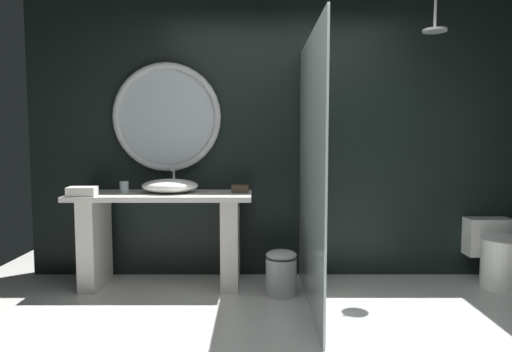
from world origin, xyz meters
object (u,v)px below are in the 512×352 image
object	(u,v)px
tumbler_cup	(123,187)
rain_shower_head	(434,27)
toilet	(498,254)
folded_hand_towel	(81,191)
tissue_box	(239,189)
round_wall_mirror	(166,117)
waste_bin	(280,272)
vessel_sink	(169,186)

from	to	relation	value
tumbler_cup	rain_shower_head	size ratio (longest dim) A/B	0.33
toilet	folded_hand_towel	bearing A→B (deg)	-176.75
tumbler_cup	toilet	xyz separation A→B (m)	(3.34, -0.04, -0.60)
toilet	tissue_box	bearing A→B (deg)	179.40
rain_shower_head	tumbler_cup	bearing A→B (deg)	176.82
tissue_box	folded_hand_towel	bearing A→B (deg)	-170.07
toilet	tumbler_cup	bearing A→B (deg)	179.28
round_wall_mirror	tissue_box	bearing A→B (deg)	-19.12
waste_bin	toilet	bearing A→B (deg)	7.97
vessel_sink	toilet	world-z (taller)	vessel_sink
tumbler_cup	vessel_sink	bearing A→B (deg)	-2.81
tumbler_cup	tissue_box	size ratio (longest dim) A/B	0.67
toilet	waste_bin	bearing A→B (deg)	-172.03
vessel_sink	round_wall_mirror	bearing A→B (deg)	105.29
vessel_sink	folded_hand_towel	xyz separation A→B (m)	(-0.69, -0.23, -0.02)
tumbler_cup	rain_shower_head	xyz separation A→B (m)	(2.66, -0.15, 1.35)
folded_hand_towel	toilet	bearing A→B (deg)	3.25
toilet	waste_bin	size ratio (longest dim) A/B	1.57
vessel_sink	round_wall_mirror	size ratio (longest dim) A/B	0.49
round_wall_mirror	toilet	world-z (taller)	round_wall_mirror
tumbler_cup	toilet	size ratio (longest dim) A/B	0.17
toilet	vessel_sink	bearing A→B (deg)	179.57
tumbler_cup	tissue_box	bearing A→B (deg)	-0.99
waste_bin	folded_hand_towel	distance (m)	1.79
round_wall_mirror	folded_hand_towel	size ratio (longest dim) A/B	4.38
round_wall_mirror	folded_hand_towel	bearing A→B (deg)	-143.24
tissue_box	round_wall_mirror	distance (m)	0.97
round_wall_mirror	waste_bin	distance (m)	1.75
rain_shower_head	toilet	xyz separation A→B (m)	(0.68, 0.11, -1.95)
tissue_box	toilet	world-z (taller)	tissue_box
waste_bin	folded_hand_towel	xyz separation A→B (m)	(-1.66, 0.07, 0.67)
rain_shower_head	folded_hand_towel	size ratio (longest dim) A/B	1.35
round_wall_mirror	rain_shower_head	size ratio (longest dim) A/B	3.25
round_wall_mirror	tumbler_cup	bearing A→B (deg)	-147.57
vessel_sink	toilet	bearing A→B (deg)	-0.43
round_wall_mirror	rain_shower_head	world-z (taller)	rain_shower_head
round_wall_mirror	rain_shower_head	xyz separation A→B (m)	(2.31, -0.37, 0.73)
tumbler_cup	round_wall_mirror	xyz separation A→B (m)	(0.35, 0.22, 0.62)
tissue_box	round_wall_mirror	size ratio (longest dim) A/B	0.15
vessel_sink	waste_bin	size ratio (longest dim) A/B	1.30
round_wall_mirror	folded_hand_towel	distance (m)	1.01
round_wall_mirror	waste_bin	xyz separation A→B (m)	(1.04, -0.54, -1.31)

